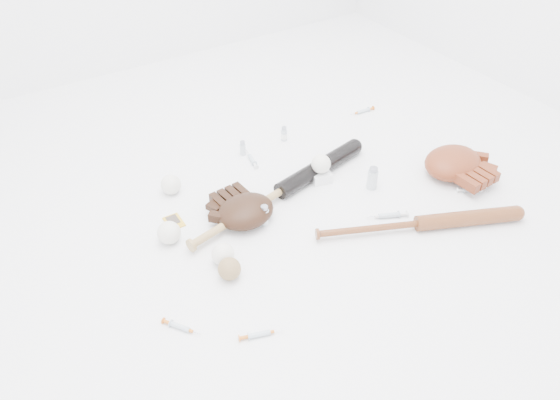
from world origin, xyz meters
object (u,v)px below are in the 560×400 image
bat_dark (281,191)px  glove_dark (246,211)px  bat_wood (419,223)px  pedestal (320,176)px

bat_dark → glove_dark: size_ratio=3.62×
bat_wood → glove_dark: (-0.49, 0.37, 0.02)m
glove_dark → pedestal: glove_dark is taller
bat_dark → glove_dark: bearing=-178.4°
glove_dark → bat_dark: bearing=8.8°
pedestal → glove_dark: bearing=-171.7°
glove_dark → pedestal: 0.38m
bat_wood → bat_dark: bearing=150.7°
bat_dark → pedestal: bearing=-8.5°
glove_dark → bat_wood: bearing=-41.7°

